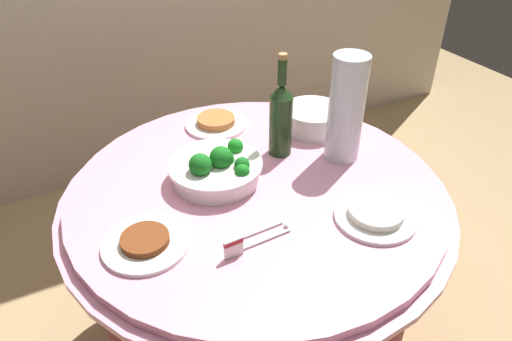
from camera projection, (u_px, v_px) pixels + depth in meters
The scene contains 11 objects.
ground_plane at pixel (256, 339), 1.82m from camera, with size 6.00×6.00×0.00m, color tan.
buffet_table at pixel (256, 271), 1.61m from camera, with size 1.16×1.16×0.74m.
broccoli_bowl at pixel (217, 169), 1.40m from camera, with size 0.28×0.28×0.12m.
plate_stack at pixel (313, 119), 1.66m from camera, with size 0.21×0.21×0.08m.
wine_bottle at pixel (281, 117), 1.48m from camera, with size 0.07×0.07×0.34m.
decorative_fruit_vase at pixel (345, 115), 1.45m from camera, with size 0.11×0.11×0.34m.
serving_tongs at pixel (262, 235), 1.21m from camera, with size 0.17×0.05×0.01m.
food_plate_stir_fry at pixel (145, 242), 1.18m from camera, with size 0.22×0.22×0.03m.
food_plate_peanuts at pixel (216, 123), 1.69m from camera, with size 0.22×0.22×0.04m.
food_plate_rice at pixel (376, 215), 1.27m from camera, with size 0.22×0.22×0.03m.
label_placard_front at pixel (234, 247), 1.14m from camera, with size 0.05×0.01×0.05m.
Camera 1 is at (-0.52, -1.01, 1.57)m, focal length 33.18 mm.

